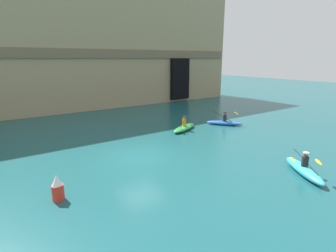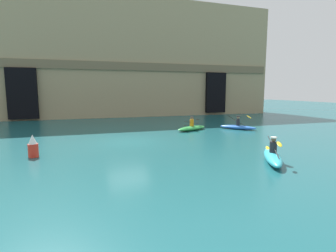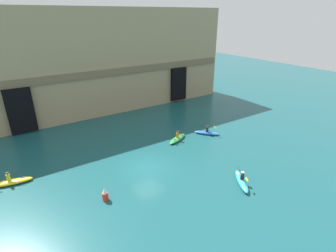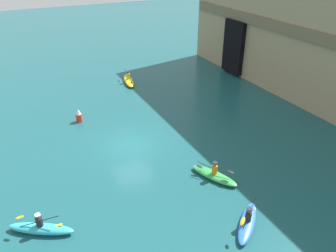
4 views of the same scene
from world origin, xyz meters
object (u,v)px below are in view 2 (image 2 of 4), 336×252
object	(u,v)px
kayak_green	(192,128)
marker_buoy	(33,147)
kayak_blue	(238,127)
kayak_cyan	(273,156)

from	to	relation	value
kayak_green	marker_buoy	distance (m)	11.86
kayak_blue	kayak_green	xyz separation A→B (m)	(-3.83, 0.63, 0.00)
kayak_green	kayak_cyan	world-z (taller)	kayak_cyan
kayak_cyan	kayak_green	bearing A→B (deg)	-149.02
kayak_blue	kayak_cyan	world-z (taller)	kayak_blue
marker_buoy	kayak_cyan	bearing A→B (deg)	-22.43
kayak_blue	marker_buoy	distance (m)	15.16
kayak_blue	kayak_cyan	distance (m)	9.91
kayak_green	marker_buoy	xyz separation A→B (m)	(-10.55, -5.40, 0.28)
kayak_cyan	marker_buoy	bearing A→B (deg)	-80.07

